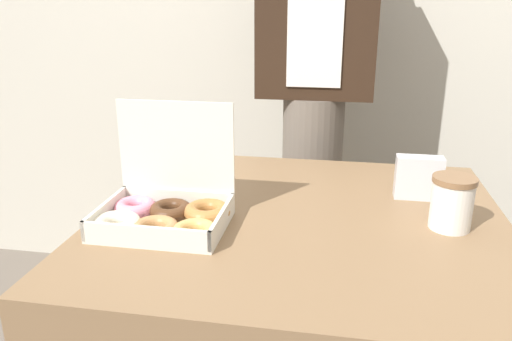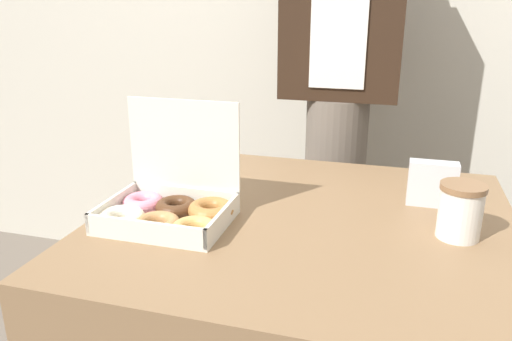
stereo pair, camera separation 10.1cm
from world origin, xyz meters
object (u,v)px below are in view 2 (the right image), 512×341
at_px(person_customer, 339,88).
at_px(donut_box, 169,206).
at_px(coffee_cup, 460,211).
at_px(napkin_holder, 432,184).

bearing_deg(person_customer, donut_box, -108.67).
relative_size(coffee_cup, napkin_holder, 1.04).
relative_size(donut_box, napkin_holder, 2.68).
bearing_deg(napkin_holder, coffee_cup, -74.32).
distance_m(napkin_holder, person_customer, 0.63).
relative_size(coffee_cup, person_customer, 0.07).
xyz_separation_m(coffee_cup, napkin_holder, (-0.05, 0.17, -0.01)).
xyz_separation_m(coffee_cup, person_customer, (-0.34, 0.70, 0.13)).
bearing_deg(coffee_cup, napkin_holder, 105.68).
height_order(donut_box, napkin_holder, donut_box).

